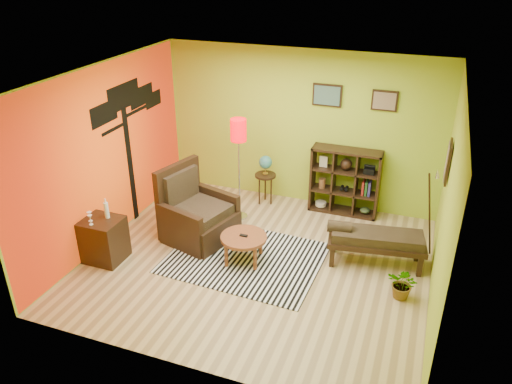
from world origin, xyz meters
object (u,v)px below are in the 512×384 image
(bench, at_px, (374,239))
(cube_shelf, at_px, (346,182))
(floor_lamp, at_px, (239,139))
(armchair, at_px, (196,217))
(side_cabinet, at_px, (104,239))
(potted_plant, at_px, (403,287))
(coffee_table, at_px, (244,239))
(globe_table, at_px, (265,168))

(bench, bearing_deg, cube_shelf, 116.36)
(floor_lamp, xyz_separation_m, cube_shelf, (1.68, 0.82, -0.86))
(armchair, distance_m, side_cabinet, 1.47)
(armchair, distance_m, cube_shelf, 2.69)
(cube_shelf, bearing_deg, potted_plant, -60.21)
(coffee_table, bearing_deg, floor_lamp, 114.42)
(floor_lamp, xyz_separation_m, globe_table, (0.24, 0.67, -0.75))
(potted_plant, bearing_deg, globe_table, 143.06)
(armchair, bearing_deg, coffee_table, -21.29)
(armchair, xyz_separation_m, cube_shelf, (2.10, 1.67, 0.24))
(side_cabinet, relative_size, cube_shelf, 0.83)
(coffee_table, xyz_separation_m, cube_shelf, (1.12, 2.05, 0.23))
(coffee_table, bearing_deg, potted_plant, -2.48)
(globe_table, bearing_deg, cube_shelf, 5.76)
(floor_lamp, xyz_separation_m, potted_plant, (2.91, -1.34, -1.28))
(floor_lamp, relative_size, potted_plant, 4.00)
(side_cabinet, distance_m, potted_plant, 4.39)
(globe_table, bearing_deg, side_cabinet, -122.89)
(side_cabinet, xyz_separation_m, globe_table, (1.68, 2.59, 0.37))
(bench, bearing_deg, coffee_table, -162.02)
(armchair, distance_m, bench, 2.83)
(globe_table, distance_m, bench, 2.54)
(bench, bearing_deg, potted_plant, -53.78)
(floor_lamp, relative_size, bench, 1.21)
(cube_shelf, bearing_deg, floor_lamp, -154.01)
(potted_plant, bearing_deg, bench, 126.22)
(coffee_table, distance_m, armchair, 1.05)
(potted_plant, bearing_deg, armchair, 171.75)
(coffee_table, relative_size, floor_lamp, 0.39)
(coffee_table, xyz_separation_m, side_cabinet, (-2.00, -0.68, -0.03))
(coffee_table, height_order, globe_table, globe_table)
(side_cabinet, bearing_deg, coffee_table, 18.93)
(coffee_table, height_order, potted_plant, coffee_table)
(coffee_table, height_order, side_cabinet, side_cabinet)
(side_cabinet, height_order, cube_shelf, cube_shelf)
(armchair, bearing_deg, floor_lamp, 63.91)
(side_cabinet, bearing_deg, globe_table, 57.11)
(globe_table, height_order, bench, globe_table)
(floor_lamp, bearing_deg, potted_plant, -24.65)
(side_cabinet, height_order, globe_table, side_cabinet)
(floor_lamp, relative_size, cube_shelf, 1.50)
(bench, height_order, potted_plant, bench)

